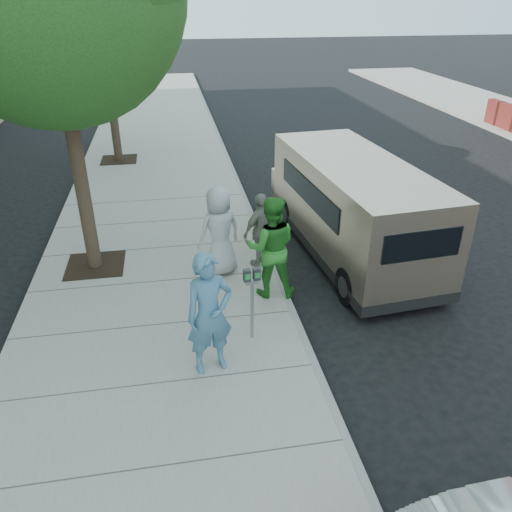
# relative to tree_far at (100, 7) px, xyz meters

# --- Properties ---
(ground) EXTENTS (120.00, 120.00, 0.00)m
(ground) POSITION_rel_tree_far_xyz_m (2.25, -10.00, -4.88)
(ground) COLOR black
(ground) RESTS_ON ground
(sidewalk) EXTENTS (5.00, 60.00, 0.15)m
(sidewalk) POSITION_rel_tree_far_xyz_m (1.25, -10.00, -4.81)
(sidewalk) COLOR gray
(sidewalk) RESTS_ON ground
(curb_face) EXTENTS (0.12, 60.00, 0.16)m
(curb_face) POSITION_rel_tree_far_xyz_m (3.69, -10.00, -4.81)
(curb_face) COLOR gray
(curb_face) RESTS_ON ground
(tree_far) EXTENTS (3.92, 3.80, 6.49)m
(tree_far) POSITION_rel_tree_far_xyz_m (0.00, 0.00, 0.00)
(tree_far) COLOR black
(tree_far) RESTS_ON sidewalk
(parking_meter) EXTENTS (0.28, 0.13, 1.32)m
(parking_meter) POSITION_rel_tree_far_xyz_m (2.83, -10.64, -3.78)
(parking_meter) COLOR gray
(parking_meter) RESTS_ON sidewalk
(van) EXTENTS (2.44, 5.98, 2.17)m
(van) POSITION_rel_tree_far_xyz_m (5.54, -7.67, -3.74)
(van) COLOR beige
(van) RESTS_ON ground
(person_officer) EXTENTS (0.81, 0.64, 1.97)m
(person_officer) POSITION_rel_tree_far_xyz_m (2.10, -11.27, -3.75)
(person_officer) COLOR teal
(person_officer) RESTS_ON sidewalk
(person_green_shirt) EXTENTS (1.07, 0.89, 1.98)m
(person_green_shirt) POSITION_rel_tree_far_xyz_m (3.41, -9.32, -3.74)
(person_green_shirt) COLOR #2C7D29
(person_green_shirt) RESTS_ON sidewalk
(person_gray_shirt) EXTENTS (1.05, 0.87, 1.85)m
(person_gray_shirt) POSITION_rel_tree_far_xyz_m (2.56, -8.34, -3.81)
(person_gray_shirt) COLOR #B2B3B5
(person_gray_shirt) RESTS_ON sidewalk
(person_striped_polo) EXTENTS (1.01, 0.81, 1.61)m
(person_striped_polo) POSITION_rel_tree_far_xyz_m (3.45, -8.18, -3.93)
(person_striped_polo) COLOR gray
(person_striped_polo) RESTS_ON sidewalk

